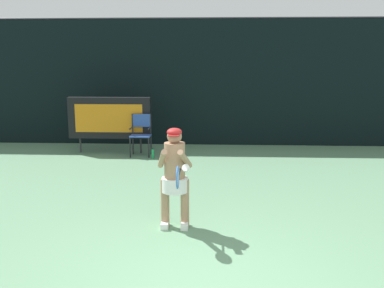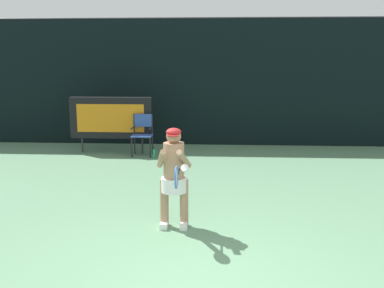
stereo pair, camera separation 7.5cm
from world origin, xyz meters
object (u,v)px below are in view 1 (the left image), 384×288
object	(u,v)px
umpire_chair	(141,132)
tennis_racket	(178,177)
water_bottle	(153,154)
scoreboard	(110,118)
tennis_player	(175,173)

from	to	relation	value
umpire_chair	tennis_racket	distance (m)	5.78
umpire_chair	water_bottle	distance (m)	0.70
scoreboard	tennis_player	size ratio (longest dim) A/B	1.45
umpire_chair	water_bottle	bearing A→B (deg)	-45.06
tennis_player	tennis_racket	bearing A→B (deg)	-80.99
umpire_chair	tennis_racket	bearing A→B (deg)	-75.72
scoreboard	tennis_racket	world-z (taller)	scoreboard
umpire_chair	tennis_player	bearing A→B (deg)	-75.11
scoreboard	tennis_racket	bearing A→B (deg)	-68.60
water_bottle	tennis_racket	distance (m)	5.41
scoreboard	water_bottle	size ratio (longest dim) A/B	8.30
scoreboard	tennis_player	bearing A→B (deg)	-67.30
water_bottle	scoreboard	bearing A→B (deg)	152.22
umpire_chair	tennis_player	world-z (taller)	tennis_player
water_bottle	tennis_racket	size ratio (longest dim) A/B	0.44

